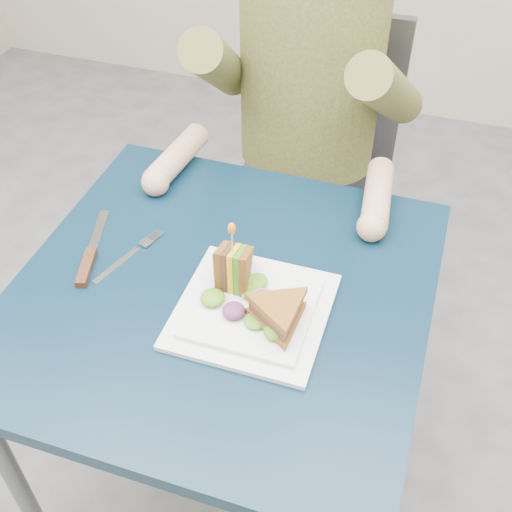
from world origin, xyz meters
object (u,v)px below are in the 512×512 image
(diner, at_px, (310,51))
(plate, at_px, (253,310))
(fork, at_px, (127,257))
(knife, at_px, (89,260))
(sandwich_flat, at_px, (279,313))
(chair, at_px, (313,160))
(table, at_px, (223,317))
(sandwich_upright, at_px, (233,268))

(diner, relative_size, plate, 2.87)
(fork, xyz_separation_m, knife, (-0.06, -0.03, 0.00))
(plate, height_order, sandwich_flat, sandwich_flat)
(chair, bearing_deg, diner, -90.00)
(table, distance_m, fork, 0.22)
(chair, distance_m, sandwich_upright, 0.75)
(sandwich_upright, xyz_separation_m, knife, (-0.29, -0.02, -0.05))
(sandwich_flat, xyz_separation_m, sandwich_upright, (-0.11, 0.07, 0.01))
(table, relative_size, knife, 3.46)
(plate, xyz_separation_m, sandwich_flat, (0.06, -0.02, 0.04))
(sandwich_flat, xyz_separation_m, fork, (-0.33, 0.08, -0.04))
(table, xyz_separation_m, sandwich_upright, (0.02, 0.01, 0.13))
(sandwich_flat, height_order, knife, sandwich_flat)
(chair, bearing_deg, sandwich_flat, -80.60)
(plate, bearing_deg, fork, 167.99)
(table, height_order, sandwich_flat, sandwich_flat)
(chair, distance_m, plate, 0.78)
(chair, relative_size, knife, 4.29)
(chair, relative_size, fork, 5.33)
(table, bearing_deg, knife, -177.01)
(chair, height_order, plate, chair)
(chair, height_order, sandwich_upright, chair)
(table, distance_m, sandwich_upright, 0.14)
(table, distance_m, knife, 0.28)
(sandwich_upright, bearing_deg, diner, 92.17)
(table, relative_size, diner, 1.01)
(sandwich_flat, bearing_deg, plate, 155.56)
(table, distance_m, plate, 0.12)
(diner, distance_m, knife, 0.69)
(chair, xyz_separation_m, knife, (-0.26, -0.73, 0.20))
(sandwich_flat, bearing_deg, chair, 99.40)
(diner, height_order, knife, diner)
(table, height_order, plate, plate)
(sandwich_upright, bearing_deg, table, -163.02)
(table, xyz_separation_m, sandwich_flat, (0.13, -0.06, 0.12))
(diner, bearing_deg, knife, -113.15)
(plate, xyz_separation_m, sandwich_upright, (-0.05, 0.04, 0.05))
(chair, distance_m, fork, 0.75)
(sandwich_flat, bearing_deg, sandwich_upright, 146.56)
(sandwich_upright, bearing_deg, fork, 176.64)
(chair, xyz_separation_m, diner, (-0.00, -0.11, 0.37))
(sandwich_flat, relative_size, knife, 0.80)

